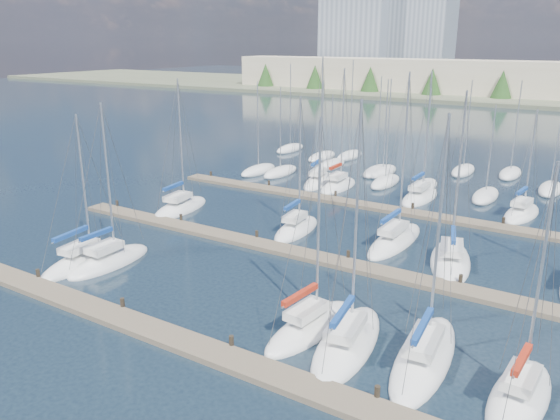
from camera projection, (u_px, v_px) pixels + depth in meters
The scene contains 20 objects.
ground at pixel (454, 154), 76.40m from camera, with size 400.00×400.00×0.00m, color #1B2936.
dock_near at pixel (162, 334), 29.46m from camera, with size 44.00×1.93×1.10m.
dock_mid at pixel (294, 252), 40.78m from camera, with size 44.00×1.93×1.10m.
dock_far at pixel (369, 206), 52.10m from camera, with size 44.00×1.93×1.10m.
sailboat_g at pixel (520, 397), 24.24m from camera, with size 2.79×6.84×11.52m.
sailboat_b at pixel (85, 260), 39.28m from camera, with size 3.52×8.34×11.30m.
sailboat_h at pixel (181, 208), 51.45m from camera, with size 3.88×7.87×12.79m.
sailboat_c at pixel (109, 261), 39.06m from camera, with size 2.83×7.18×12.11m.
sailboat_l at pixel (450, 261), 39.17m from camera, with size 4.93×8.94×12.88m.
sailboat_d at pixel (310, 327), 30.11m from camera, with size 3.13×7.70×12.44m.
sailboat_k at pixel (395, 240), 43.09m from camera, with size 2.62×9.22×13.87m.
sailboat_o at pixel (338, 186), 59.12m from camera, with size 2.74×7.08×13.30m.
sailboat_p at pixel (420, 197), 55.05m from camera, with size 2.69×7.79×13.25m.
sailboat_j at pixel (296, 229), 45.71m from camera, with size 3.10×7.09×11.85m.
sailboat_f at pixel (424, 357), 27.27m from camera, with size 3.31×9.28×12.97m.
sailboat_e at pixel (347, 342), 28.58m from camera, with size 3.93×8.78×13.46m.
sailboat_n at pixel (318, 181), 61.05m from camera, with size 3.95×8.29×14.38m.
sailboat_q at pixel (521, 214), 49.74m from camera, with size 3.23×7.12×10.31m.
distant_boats at pixel (381, 171), 65.38m from camera, with size 36.93×20.75×13.30m.
shoreline at pixel (496, 69), 153.50m from camera, with size 400.00×60.00×38.00m.
Camera 1 is at (19.24, -16.73, 15.37)m, focal length 35.00 mm.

